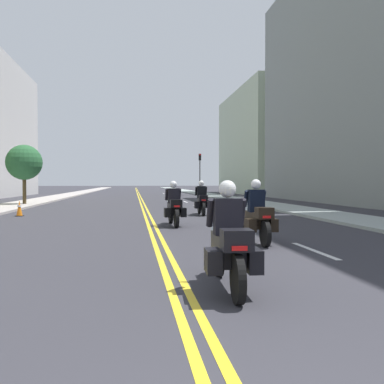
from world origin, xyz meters
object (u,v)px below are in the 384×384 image
motorcycle_2 (174,208)px  traffic_cone_0 (19,208)px  motorcycle_1 (257,217)px  traffic_light_far (200,167)px  street_tree_0 (24,163)px  motorcycle_3 (202,201)px  motorcycle_0 (229,245)px

motorcycle_2 → traffic_cone_0: 8.52m
motorcycle_1 → motorcycle_2: size_ratio=1.01×
traffic_light_far → street_tree_0: size_ratio=1.22×
motorcycle_1 → street_tree_0: 21.76m
motorcycle_2 → motorcycle_3: (1.81, 4.78, 0.01)m
motorcycle_2 → traffic_cone_0: (-6.71, 5.25, -0.30)m
traffic_light_far → motorcycle_3: bearing=-99.0°
traffic_cone_0 → motorcycle_3: bearing=-3.2°
traffic_light_far → motorcycle_2: bearing=-100.7°
motorcycle_1 → traffic_cone_0: size_ratio=3.10×
motorcycle_3 → motorcycle_2: bearing=-108.9°
street_tree_0 → motorcycle_2: bearing=-58.7°
motorcycle_1 → motorcycle_3: motorcycle_3 is taller
traffic_light_far → motorcycle_0: bearing=-98.6°
motorcycle_0 → street_tree_0: 25.10m
motorcycle_0 → motorcycle_3: 13.97m
motorcycle_1 → motorcycle_2: bearing=110.9°
motorcycle_2 → motorcycle_0: bearing=-92.4°
motorcycle_1 → traffic_light_far: size_ratio=0.46×
motorcycle_3 → motorcycle_1: bearing=-88.7°
motorcycle_3 → street_tree_0: (-10.56, 9.61, 2.23)m
motorcycle_2 → street_tree_0: 16.99m
motorcycle_3 → traffic_cone_0: motorcycle_3 is taller
traffic_cone_0 → street_tree_0: bearing=102.6°
motorcycle_0 → traffic_light_far: bearing=84.4°
street_tree_0 → motorcycle_0: bearing=-69.7°
motorcycle_0 → motorcycle_2: motorcycle_2 is taller
motorcycle_3 → traffic_light_far: (4.75, 30.07, 2.79)m
motorcycle_1 → motorcycle_3: size_ratio=1.05×
motorcycle_0 → traffic_cone_0: size_ratio=3.07×
motorcycle_0 → street_tree_0: size_ratio=0.55×
traffic_light_far → street_tree_0: 25.56m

